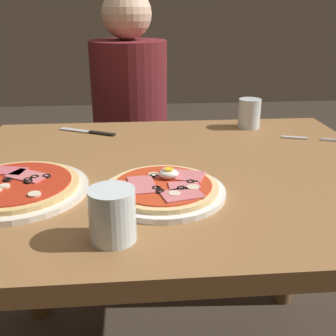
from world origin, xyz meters
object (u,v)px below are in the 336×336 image
object	(u,v)px
dining_table	(175,211)
knife	(91,132)
pizza_across_left	(16,187)
fork	(304,138)
pizza_foreground	(164,189)
diner_person	(131,139)
water_glass_near	(112,218)
water_glass_far	(249,115)

from	to	relation	value
dining_table	knife	distance (m)	0.41
pizza_across_left	fork	xyz separation A→B (m)	(0.76, 0.31, -0.01)
pizza_across_left	knife	size ratio (longest dim) A/B	1.67
pizza_foreground	diner_person	xyz separation A→B (m)	(-0.07, 0.96, -0.19)
water_glass_near	fork	distance (m)	0.76
dining_table	water_glass_far	size ratio (longest dim) A/B	11.52
pizza_foreground	water_glass_near	xyz separation A→B (m)	(-0.10, -0.17, 0.03)
knife	diner_person	bearing A→B (deg)	76.31
water_glass_far	knife	world-z (taller)	water_glass_far
dining_table	pizza_foreground	size ratio (longest dim) A/B	4.08
pizza_across_left	fork	distance (m)	0.82
pizza_foreground	pizza_across_left	xyz separation A→B (m)	(-0.31, 0.04, -0.00)
dining_table	diner_person	size ratio (longest dim) A/B	0.91
pizza_foreground	water_glass_near	size ratio (longest dim) A/B	2.85
water_glass_near	dining_table	bearing A→B (deg)	66.47
pizza_foreground	fork	bearing A→B (deg)	38.07
fork	diner_person	size ratio (longest dim) A/B	0.13
fork	knife	distance (m)	0.65
pizza_across_left	water_glass_near	size ratio (longest dim) A/B	3.29
pizza_across_left	fork	bearing A→B (deg)	22.43
dining_table	pizza_foreground	distance (m)	0.20
diner_person	fork	bearing A→B (deg)	130.36
dining_table	pizza_foreground	xyz separation A→B (m)	(-0.04, -0.15, 0.13)
pizza_across_left	water_glass_far	distance (m)	0.78
water_glass_near	water_glass_far	distance (m)	0.78
pizza_across_left	knife	world-z (taller)	pizza_across_left
knife	diner_person	distance (m)	0.54
knife	diner_person	xyz separation A→B (m)	(0.12, 0.49, -0.18)
water_glass_near	knife	bearing A→B (deg)	98.26
water_glass_near	diner_person	world-z (taller)	diner_person
water_glass_far	knife	distance (m)	0.51
pizza_foreground	diner_person	bearing A→B (deg)	94.24
pizza_across_left	diner_person	distance (m)	0.98
pizza_foreground	water_glass_far	bearing A→B (deg)	57.29
water_glass_near	knife	size ratio (longest dim) A/B	0.51
water_glass_far	fork	bearing A→B (deg)	-46.82
fork	pizza_across_left	bearing A→B (deg)	-157.57
fork	pizza_foreground	bearing A→B (deg)	-141.93
dining_table	pizza_across_left	world-z (taller)	pizza_across_left
fork	knife	size ratio (longest dim) A/B	0.85
knife	water_glass_far	bearing A→B (deg)	2.43
knife	pizza_across_left	bearing A→B (deg)	-105.46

